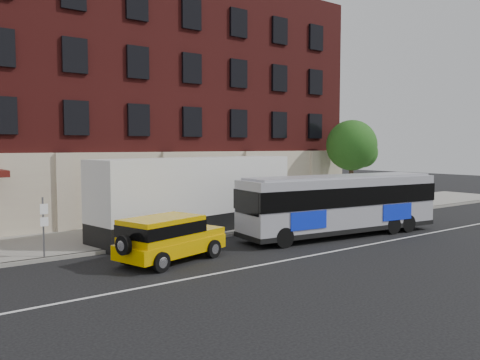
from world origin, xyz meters
TOP-DOWN VIEW (x-y plane):
  - ground at (0.00, 0.00)m, footprint 120.00×120.00m
  - sidewalk at (0.00, 9.00)m, footprint 60.00×6.00m
  - kerb at (0.00, 6.00)m, footprint 60.00×0.25m
  - lane_line at (0.00, 0.50)m, footprint 60.00×0.12m
  - building at (-0.01, 16.92)m, footprint 30.00×12.10m
  - sign_pole at (-8.50, 6.15)m, footprint 0.30×0.20m
  - street_tree at (13.54, 9.48)m, footprint 3.60×3.60m
  - city_bus at (4.93, 2.84)m, footprint 11.24×3.65m
  - yellow_suv at (-4.75, 3.03)m, footprint 4.81×2.96m
  - shipping_container at (-0.50, 7.60)m, footprint 11.93×4.37m

SIDE VIEW (x-z plane):
  - ground at x=0.00m, z-range 0.00..0.00m
  - lane_line at x=0.00m, z-range 0.00..0.01m
  - sidewalk at x=0.00m, z-range 0.00..0.15m
  - kerb at x=0.00m, z-range 0.00..0.15m
  - yellow_suv at x=-4.75m, z-range 0.13..1.92m
  - sign_pole at x=-8.50m, z-range 0.20..2.70m
  - city_bus at x=4.93m, z-range 0.16..3.18m
  - shipping_container at x=-0.50m, z-range -0.02..3.88m
  - street_tree at x=13.54m, z-range 1.31..7.51m
  - building at x=-0.01m, z-range 0.08..15.08m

